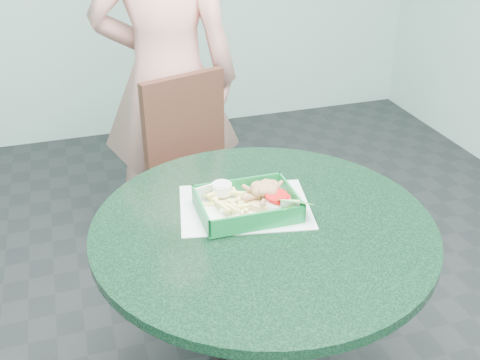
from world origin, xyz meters
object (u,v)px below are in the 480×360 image
object	(u,v)px
food_basket	(247,213)
crab_sandwich	(265,198)
diner_person	(165,54)
dining_chair	(191,174)
cafe_table	(262,275)
sauce_ramekin	(222,194)

from	to	relation	value
food_basket	crab_sandwich	xyz separation A→B (m)	(0.06, 0.02, 0.03)
diner_person	crab_sandwich	bearing A→B (deg)	111.42
dining_chair	food_basket	bearing A→B (deg)	-107.28
crab_sandwich	diner_person	bearing A→B (deg)	95.73
cafe_table	sauce_ramekin	distance (m)	0.27
cafe_table	diner_person	world-z (taller)	diner_person
dining_chair	diner_person	bearing A→B (deg)	78.16
food_basket	sauce_ramekin	bearing A→B (deg)	125.51
diner_person	crab_sandwich	distance (m)	0.99
dining_chair	crab_sandwich	xyz separation A→B (m)	(0.07, -0.70, 0.27)
dining_chair	diner_person	size ratio (longest dim) A/B	0.48
dining_chair	food_basket	world-z (taller)	dining_chair
cafe_table	dining_chair	world-z (taller)	dining_chair
diner_person	food_basket	bearing A→B (deg)	107.75
cafe_table	food_basket	world-z (taller)	food_basket
sauce_ramekin	crab_sandwich	bearing A→B (deg)	-27.26
sauce_ramekin	diner_person	bearing A→B (deg)	88.79
dining_chair	sauce_ramekin	bearing A→B (deg)	-112.10
crab_sandwich	food_basket	bearing A→B (deg)	-164.99
cafe_table	crab_sandwich	distance (m)	0.24
sauce_ramekin	dining_chair	bearing A→B (deg)	85.73
dining_chair	crab_sandwich	distance (m)	0.75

